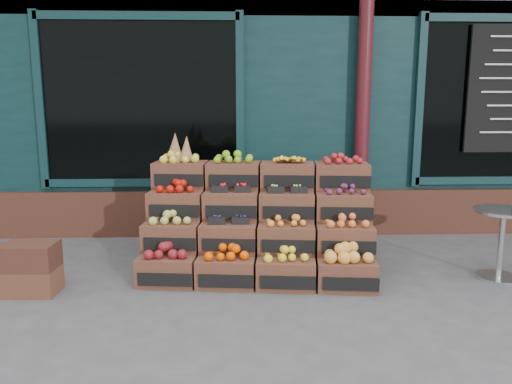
{
  "coord_description": "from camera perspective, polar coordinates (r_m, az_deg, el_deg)",
  "views": [
    {
      "loc": [
        -0.38,
        -4.27,
        1.77
      ],
      "look_at": [
        -0.2,
        0.7,
        0.85
      ],
      "focal_mm": 35.0,
      "sensor_mm": 36.0,
      "label": 1
    }
  ],
  "objects": [
    {
      "name": "crate_display",
      "position": [
        5.22,
        0.25,
        -4.27
      ],
      "size": [
        2.39,
        1.34,
        1.43
      ],
      "rotation": [
        0.0,
        0.0,
        -0.1
      ],
      "color": "#573122",
      "rests_on": "ground"
    },
    {
      "name": "shop_facade",
      "position": [
        9.41,
        0.26,
        14.31
      ],
      "size": [
        12.0,
        6.24,
        4.8
      ],
      "color": "black",
      "rests_on": "ground"
    },
    {
      "name": "shopkeeper",
      "position": [
        7.24,
        -10.67,
        4.9
      ],
      "size": [
        0.86,
        0.63,
        2.18
      ],
      "primitive_type": "imported",
      "rotation": [
        0.0,
        0.0,
        3.28
      ],
      "color": "#1A5C30",
      "rests_on": "ground"
    },
    {
      "name": "bistro_table",
      "position": [
        5.53,
        26.26,
        -4.51
      ],
      "size": [
        0.56,
        0.56,
        0.71
      ],
      "rotation": [
        0.0,
        0.0,
        0.33
      ],
      "color": "silver",
      "rests_on": "ground"
    },
    {
      "name": "ground",
      "position": [
        4.64,
        2.85,
        -11.97
      ],
      "size": [
        60.0,
        60.0,
        0.0
      ],
      "primitive_type": "plane",
      "color": "#4A4A4C",
      "rests_on": "ground"
    },
    {
      "name": "spare_crates",
      "position": [
        5.09,
        -24.33,
        -7.97
      ],
      "size": [
        0.49,
        0.35,
        0.48
      ],
      "rotation": [
        0.0,
        0.0,
        -0.04
      ],
      "color": "#573122",
      "rests_on": "ground"
    }
  ]
}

